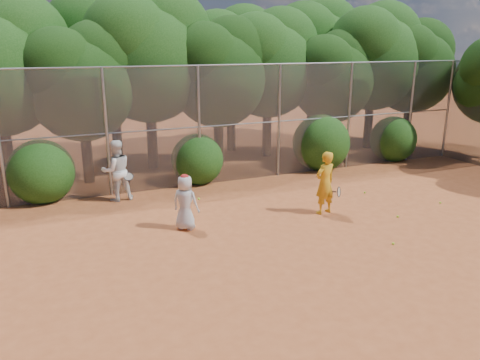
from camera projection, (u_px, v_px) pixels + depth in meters
name	position (u px, v px, depth m)	size (l,w,h in m)	color
ground	(319.00, 246.00, 11.22)	(80.00, 80.00, 0.00)	#A84F26
fence_back	(224.00, 124.00, 15.90)	(20.05, 0.09, 4.03)	gray
tree_2	(81.00, 78.00, 15.47)	(3.99, 3.47, 5.47)	black
tree_3	(149.00, 51.00, 17.07)	(4.89, 4.26, 6.70)	black
tree_4	(219.00, 69.00, 17.65)	(4.19, 3.64, 5.73)	black
tree_5	(269.00, 59.00, 19.21)	(4.51, 3.92, 6.17)	black
tree_6	(333.00, 74.00, 19.42)	(3.86, 3.36, 5.29)	black
tree_7	(374.00, 53.00, 20.67)	(4.77, 4.14, 6.53)	black
tree_8	(413.00, 63.00, 21.27)	(4.25, 3.70, 5.82)	black
tree_10	(112.00, 45.00, 18.58)	(5.15, 4.48, 7.06)	black
tree_11	(232.00, 56.00, 20.22)	(4.64, 4.03, 6.35)	black
tree_12	(314.00, 47.00, 22.34)	(5.02, 4.37, 6.88)	black
bush_0	(41.00, 169.00, 14.26)	(2.00, 2.00, 2.00)	#174010
bush_1	(197.00, 157.00, 16.16)	(1.80, 1.80, 1.80)	#174010
bush_2	(321.00, 140.00, 17.97)	(2.20, 2.20, 2.20)	#174010
bush_3	(393.00, 137.00, 19.32)	(1.90, 1.90, 1.90)	#174010
player_yellow	(325.00, 183.00, 13.17)	(0.85, 0.59, 1.81)	gold
player_teen	(185.00, 202.00, 12.08)	(0.84, 0.82, 1.48)	silver
player_white	(117.00, 171.00, 14.28)	(1.00, 0.87, 1.89)	white
ball_0	(398.00, 216.00, 13.05)	(0.07, 0.07, 0.07)	#B1D827
ball_1	(365.00, 192.00, 15.15)	(0.07, 0.07, 0.07)	#B1D827
ball_2	(393.00, 244.00, 11.29)	(0.07, 0.07, 0.07)	#B1D827
ball_3	(440.00, 203.00, 14.19)	(0.07, 0.07, 0.07)	#B1D827
ball_4	(325.00, 189.00, 15.52)	(0.07, 0.07, 0.07)	#B1D827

